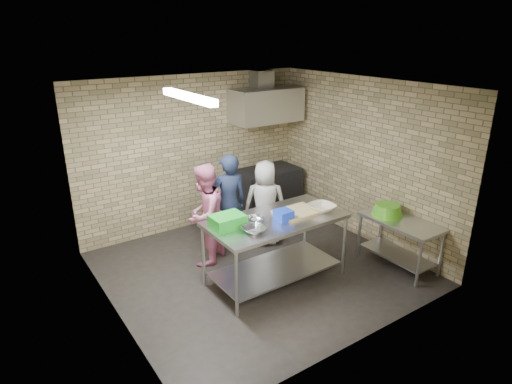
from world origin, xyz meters
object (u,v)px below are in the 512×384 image
stove (267,192)px  prep_table (275,249)px  green_basin (387,210)px  bottle_red (263,107)px  woman_pink (205,215)px  green_crate (227,221)px  man_navy (229,204)px  side_counter (398,243)px  blue_tub (283,215)px  woman_white (265,203)px

stove → prep_table: bearing=-122.9°
green_basin → bottle_red: bottle_red is taller
woman_pink → bottle_red: bearing=178.9°
green_crate → man_navy: man_navy is taller
green_crate → green_basin: bearing=-13.5°
side_counter → green_basin: bearing=94.6°
side_counter → man_navy: size_ratio=0.74×
blue_tub → green_basin: 1.75m
bottle_red → woman_white: size_ratio=0.13×
green_crate → woman_white: bearing=36.3°
green_basin → woman_white: (-1.18, 1.51, -0.12)m
green_crate → woman_pink: bearing=81.4°
green_basin → stove: bearing=99.8°
woman_white → woman_pink: bearing=35.9°
blue_tub → woman_pink: 1.30m
woman_white → prep_table: bearing=96.5°
bottle_red → man_navy: bottle_red is taller
blue_tub → bottle_red: bottle_red is taller
woman_pink → prep_table: bearing=84.8°
blue_tub → woman_white: size_ratio=0.15×
stove → green_crate: 2.84m
green_crate → woman_white: size_ratio=0.30×
side_counter → stove: stove is taller
green_basin → man_navy: 2.43m
blue_tub → woman_pink: size_ratio=0.14×
bottle_red → woman_pink: bearing=-147.1°
side_counter → green_crate: (-2.47, 0.84, 0.67)m
green_basin → woman_pink: woman_pink is taller
blue_tub → bottle_red: 2.89m
side_counter → green_crate: 2.69m
stove → green_crate: size_ratio=2.81×
man_navy → woman_pink: bearing=26.7°
woman_pink → green_crate: bearing=47.4°
prep_table → side_counter: 1.91m
woman_pink → woman_white: (1.13, 0.02, -0.07)m
green_basin → man_navy: man_navy is taller
green_basin → woman_pink: 2.75m
side_counter → bottle_red: (-0.40, 2.99, 1.65)m
prep_table → woman_pink: (-0.56, 1.02, 0.30)m
prep_table → green_crate: size_ratio=4.50×
prep_table → woman_white: (0.56, 1.05, 0.23)m
side_counter → stove: 2.79m
green_basin → green_crate: bearing=166.5°
stove → bottle_red: (0.05, 0.24, 1.58)m
stove → green_basin: (0.43, -2.50, 0.38)m
stove → green_basin: size_ratio=2.61×
woman_pink → green_basin: bearing=113.2°
prep_table → bottle_red: 3.07m
blue_tub → stove: bearing=59.3°
side_counter → blue_tub: bearing=160.3°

